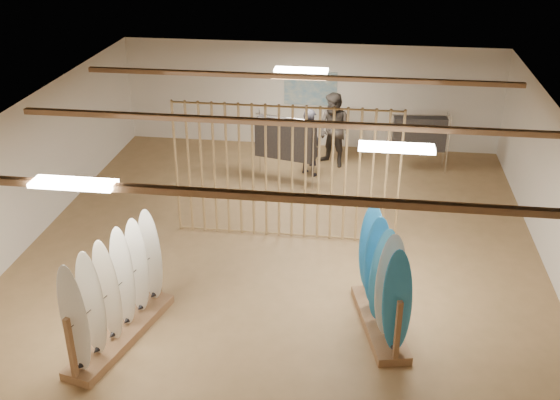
# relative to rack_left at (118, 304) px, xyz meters

# --- Properties ---
(floor) EXTENTS (12.00, 12.00, 0.00)m
(floor) POSITION_rel_rack_left_xyz_m (2.14, 2.86, -0.65)
(floor) COLOR #987449
(floor) RESTS_ON ground
(ceiling) EXTENTS (12.00, 12.00, 0.00)m
(ceiling) POSITION_rel_rack_left_xyz_m (2.14, 2.86, 2.15)
(ceiling) COLOR gray
(ceiling) RESTS_ON ground
(wall_back) EXTENTS (12.00, 0.00, 12.00)m
(wall_back) POSITION_rel_rack_left_xyz_m (2.14, 8.86, 0.75)
(wall_back) COLOR silver
(wall_back) RESTS_ON ground
(wall_left) EXTENTS (0.00, 12.00, 12.00)m
(wall_left) POSITION_rel_rack_left_xyz_m (-2.86, 2.86, 0.75)
(wall_left) COLOR silver
(wall_left) RESTS_ON ground
(ceiling_slats) EXTENTS (9.50, 6.12, 0.10)m
(ceiling_slats) POSITION_rel_rack_left_xyz_m (2.14, 2.86, 2.07)
(ceiling_slats) COLOR #906541
(ceiling_slats) RESTS_ON ground
(light_panels) EXTENTS (1.20, 0.35, 0.06)m
(light_panels) POSITION_rel_rack_left_xyz_m (2.14, 2.86, 2.09)
(light_panels) COLOR white
(light_panels) RESTS_ON ground
(bamboo_partition) EXTENTS (4.45, 0.05, 2.78)m
(bamboo_partition) POSITION_rel_rack_left_xyz_m (2.14, 3.66, 0.75)
(bamboo_partition) COLOR #A58150
(bamboo_partition) RESTS_ON ground
(poster) EXTENTS (1.40, 0.03, 0.90)m
(poster) POSITION_rel_rack_left_xyz_m (2.14, 8.84, 0.95)
(poster) COLOR teal
(poster) RESTS_ON ground
(rack_left) EXTENTS (1.09, 2.41, 1.90)m
(rack_left) POSITION_rel_rack_left_xyz_m (0.00, 0.00, 0.00)
(rack_left) COLOR #906541
(rack_left) RESTS_ON floor
(rack_right) EXTENTS (0.98, 2.06, 1.90)m
(rack_right) POSITION_rel_rack_left_xyz_m (4.05, 0.86, -0.00)
(rack_right) COLOR #906541
(rack_right) RESTS_ON floor
(clothing_rack_a) EXTENTS (1.50, 0.73, 1.65)m
(clothing_rack_a) POSITION_rel_rack_left_xyz_m (1.79, 6.41, 0.42)
(clothing_rack_a) COLOR silver
(clothing_rack_a) RESTS_ON floor
(clothing_rack_b) EXTENTS (1.38, 0.47, 1.48)m
(clothing_rack_b) POSITION_rel_rack_left_xyz_m (4.96, 7.49, 0.32)
(clothing_rack_b) COLOR silver
(clothing_rack_b) RESTS_ON floor
(shopper_a) EXTENTS (0.84, 0.78, 1.90)m
(shopper_a) POSITION_rel_rack_left_xyz_m (2.32, 6.86, 0.30)
(shopper_a) COLOR #28262D
(shopper_a) RESTS_ON floor
(shopper_b) EXTENTS (1.30, 1.23, 2.13)m
(shopper_b) POSITION_rel_rack_left_xyz_m (2.87, 7.51, 0.42)
(shopper_b) COLOR #372F2A
(shopper_b) RESTS_ON floor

